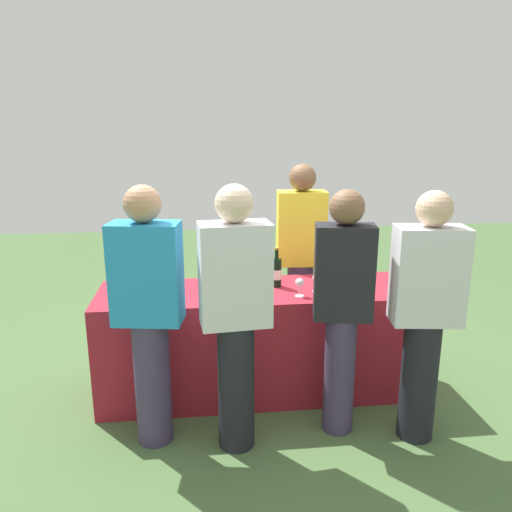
{
  "coord_description": "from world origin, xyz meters",
  "views": [
    {
      "loc": [
        -0.38,
        -3.38,
        1.94
      ],
      "look_at": [
        0.0,
        0.0,
        1.04
      ],
      "focal_mm": 35.03,
      "sensor_mm": 36.0,
      "label": 1
    }
  ],
  "objects_px": {
    "wine_bottle_3": "(330,267)",
    "guest_1": "(235,312)",
    "wine_glass_0": "(259,283)",
    "wine_glass_2": "(317,279)",
    "wine_bottle_0": "(204,269)",
    "guest_0": "(149,310)",
    "wine_bottle_2": "(276,272)",
    "wine_glass_3": "(353,279)",
    "guest_3": "(425,311)",
    "server_pouring": "(301,255)",
    "wine_bottle_1": "(221,270)",
    "guest_2": "(342,305)",
    "wine_glass_1": "(300,284)"
  },
  "relations": [
    {
      "from": "wine_bottle_0",
      "to": "guest_0",
      "type": "relative_size",
      "value": 0.2
    },
    {
      "from": "wine_bottle_3",
      "to": "wine_bottle_2",
      "type": "bearing_deg",
      "value": -172.83
    },
    {
      "from": "guest_3",
      "to": "wine_bottle_0",
      "type": "bearing_deg",
      "value": 154.76
    },
    {
      "from": "wine_glass_1",
      "to": "server_pouring",
      "type": "bearing_deg",
      "value": 78.02
    },
    {
      "from": "guest_0",
      "to": "guest_1",
      "type": "bearing_deg",
      "value": -3.02
    },
    {
      "from": "wine_glass_3",
      "to": "guest_1",
      "type": "xyz_separation_m",
      "value": [
        -0.87,
        -0.52,
        -0.0
      ]
    },
    {
      "from": "guest_0",
      "to": "wine_glass_2",
      "type": "bearing_deg",
      "value": 30.87
    },
    {
      "from": "wine_bottle_1",
      "to": "guest_2",
      "type": "relative_size",
      "value": 0.19
    },
    {
      "from": "wine_glass_2",
      "to": "guest_3",
      "type": "height_order",
      "value": "guest_3"
    },
    {
      "from": "wine_bottle_0",
      "to": "wine_bottle_1",
      "type": "height_order",
      "value": "wine_bottle_0"
    },
    {
      "from": "wine_glass_2",
      "to": "guest_2",
      "type": "bearing_deg",
      "value": -83.6
    },
    {
      "from": "wine_bottle_0",
      "to": "wine_glass_3",
      "type": "bearing_deg",
      "value": -15.65
    },
    {
      "from": "wine_glass_2",
      "to": "guest_0",
      "type": "xyz_separation_m",
      "value": [
        -1.13,
        -0.45,
        -0.01
      ]
    },
    {
      "from": "server_pouring",
      "to": "guest_3",
      "type": "distance_m",
      "value": 1.36
    },
    {
      "from": "wine_glass_3",
      "to": "wine_glass_2",
      "type": "bearing_deg",
      "value": 171.41
    },
    {
      "from": "wine_glass_2",
      "to": "wine_glass_3",
      "type": "relative_size",
      "value": 1.0
    },
    {
      "from": "wine_glass_0",
      "to": "guest_2",
      "type": "bearing_deg",
      "value": -44.35
    },
    {
      "from": "wine_bottle_2",
      "to": "guest_1",
      "type": "height_order",
      "value": "guest_1"
    },
    {
      "from": "wine_bottle_1",
      "to": "guest_3",
      "type": "distance_m",
      "value": 1.47
    },
    {
      "from": "wine_bottle_3",
      "to": "wine_glass_1",
      "type": "xyz_separation_m",
      "value": [
        -0.29,
        -0.29,
        -0.03
      ]
    },
    {
      "from": "wine_bottle_2",
      "to": "guest_0",
      "type": "relative_size",
      "value": 0.18
    },
    {
      "from": "wine_bottle_1",
      "to": "wine_glass_3",
      "type": "bearing_deg",
      "value": -18.06
    },
    {
      "from": "wine_bottle_3",
      "to": "guest_3",
      "type": "distance_m",
      "value": 0.89
    },
    {
      "from": "wine_bottle_1",
      "to": "wine_bottle_3",
      "type": "bearing_deg",
      "value": -4.24
    },
    {
      "from": "server_pouring",
      "to": "guest_1",
      "type": "bearing_deg",
      "value": 66.84
    },
    {
      "from": "wine_bottle_0",
      "to": "wine_glass_2",
      "type": "xyz_separation_m",
      "value": [
        0.79,
        -0.25,
        -0.02
      ]
    },
    {
      "from": "wine_bottle_1",
      "to": "wine_glass_0",
      "type": "relative_size",
      "value": 2.38
    },
    {
      "from": "guest_1",
      "to": "guest_3",
      "type": "distance_m",
      "value": 1.15
    },
    {
      "from": "wine_bottle_3",
      "to": "guest_1",
      "type": "distance_m",
      "value": 1.08
    },
    {
      "from": "wine_glass_0",
      "to": "wine_glass_2",
      "type": "bearing_deg",
      "value": 2.42
    },
    {
      "from": "wine_glass_2",
      "to": "wine_glass_3",
      "type": "height_order",
      "value": "same"
    },
    {
      "from": "wine_bottle_3",
      "to": "guest_1",
      "type": "height_order",
      "value": "guest_1"
    },
    {
      "from": "wine_bottle_3",
      "to": "guest_1",
      "type": "xyz_separation_m",
      "value": [
        -0.77,
        -0.76,
        -0.03
      ]
    },
    {
      "from": "wine_bottle_1",
      "to": "guest_2",
      "type": "distance_m",
      "value": 1.02
    },
    {
      "from": "wine_bottle_0",
      "to": "wine_glass_3",
      "type": "xyz_separation_m",
      "value": [
        1.04,
        -0.29,
        -0.02
      ]
    },
    {
      "from": "wine_glass_2",
      "to": "server_pouring",
      "type": "bearing_deg",
      "value": 88.32
    },
    {
      "from": "wine_bottle_2",
      "to": "guest_3",
      "type": "xyz_separation_m",
      "value": [
        0.79,
        -0.75,
        -0.05
      ]
    },
    {
      "from": "wine_bottle_2",
      "to": "wine_glass_2",
      "type": "distance_m",
      "value": 0.3
    },
    {
      "from": "wine_bottle_1",
      "to": "wine_bottle_0",
      "type": "bearing_deg",
      "value": -177.56
    },
    {
      "from": "wine_bottle_2",
      "to": "wine_bottle_0",
      "type": "bearing_deg",
      "value": 168.56
    },
    {
      "from": "wine_bottle_0",
      "to": "guest_0",
      "type": "distance_m",
      "value": 0.78
    },
    {
      "from": "guest_1",
      "to": "guest_2",
      "type": "height_order",
      "value": "guest_1"
    },
    {
      "from": "wine_glass_1",
      "to": "wine_glass_2",
      "type": "relative_size",
      "value": 0.99
    },
    {
      "from": "wine_bottle_0",
      "to": "wine_bottle_3",
      "type": "height_order",
      "value": "wine_bottle_3"
    },
    {
      "from": "wine_glass_2",
      "to": "guest_3",
      "type": "distance_m",
      "value": 0.8
    },
    {
      "from": "wine_glass_2",
      "to": "guest_2",
      "type": "xyz_separation_m",
      "value": [
        0.05,
        -0.47,
        -0.02
      ]
    },
    {
      "from": "wine_glass_2",
      "to": "guest_1",
      "type": "bearing_deg",
      "value": -137.71
    },
    {
      "from": "wine_bottle_0",
      "to": "guest_2",
      "type": "xyz_separation_m",
      "value": [
        0.84,
        -0.73,
        -0.04
      ]
    },
    {
      "from": "wine_bottle_1",
      "to": "wine_glass_1",
      "type": "xyz_separation_m",
      "value": [
        0.52,
        -0.35,
        -0.01
      ]
    },
    {
      "from": "wine_bottle_0",
      "to": "wine_glass_0",
      "type": "height_order",
      "value": "wine_bottle_0"
    }
  ]
}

